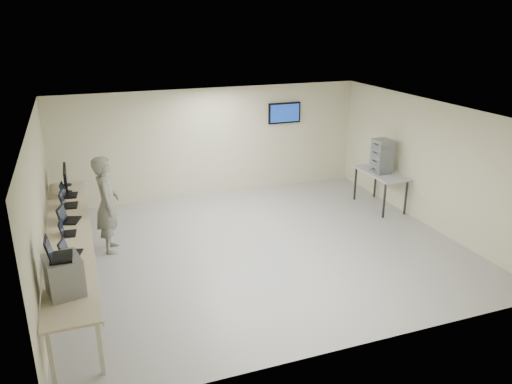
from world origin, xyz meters
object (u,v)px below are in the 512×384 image
object	(u,v)px
equipment_box	(64,276)
soldier	(107,204)
side_table	(381,175)
workbench	(70,236)

from	to	relation	value
equipment_box	soldier	distance (m)	3.19
equipment_box	side_table	size ratio (longest dim) A/B	0.36
workbench	side_table	distance (m)	7.28
soldier	equipment_box	bearing A→B (deg)	171.82
workbench	equipment_box	size ratio (longest dim) A/B	11.09
workbench	soldier	size ratio (longest dim) A/B	3.04
equipment_box	soldier	size ratio (longest dim) A/B	0.27
equipment_box	workbench	bearing A→B (deg)	76.39
workbench	soldier	world-z (taller)	soldier
workbench	soldier	distance (m)	1.22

